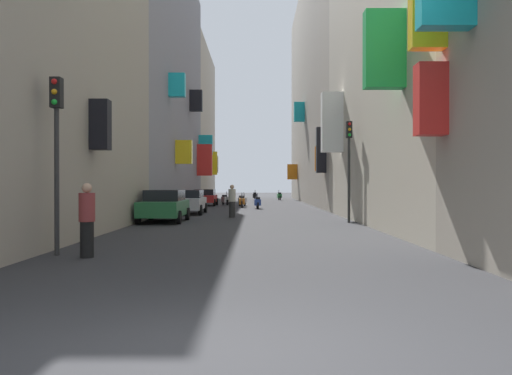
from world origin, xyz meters
The scene contains 19 objects.
ground_plane centered at (0.00, 30.00, 0.00)m, with size 140.00×140.00×0.00m, color #2D2D30.
building_left_mid_a centered at (-7.99, 31.55, 9.52)m, with size 7.36×23.34×19.05m.
building_left_mid_b centered at (-7.99, 51.60, 8.48)m, with size 7.32×16.79×16.98m.
building_right_mid_a centered at (7.99, 17.19, 9.83)m, with size 7.26×18.75×19.68m.
building_right_mid_b centered at (7.99, 28.98, 8.43)m, with size 6.64×4.84×16.88m.
building_right_mid_c centered at (8.00, 45.70, 11.00)m, with size 7.12×28.60×22.00m.
parked_car_green centered at (-3.93, 18.27, 0.78)m, with size 1.99×4.12×1.49m.
parked_car_silver centered at (-3.68, 24.58, 0.75)m, with size 1.96×4.23×1.42m.
parked_car_red centered at (-3.87, 36.10, 0.72)m, with size 1.96×3.96×1.35m.
scooter_blue centered at (0.47, 30.89, 0.46)m, with size 0.49×1.90×1.13m.
scooter_green centered at (2.98, 50.84, 0.46)m, with size 0.52×1.99×1.13m.
scooter_black centered at (0.23, 50.92, 0.46)m, with size 0.48×1.89×1.13m.
scooter_orange centered at (-0.71, 32.97, 0.46)m, with size 0.46×1.84×1.13m.
scooter_white centered at (-2.27, 37.42, 0.46)m, with size 0.79×1.90×1.13m.
scooter_silver centered at (-0.75, 35.31, 0.46)m, with size 0.70×1.92×1.13m.
pedestrian_crossing centered at (-0.91, 21.39, 0.87)m, with size 0.47×0.47×1.73m.
pedestrian_near_left centered at (-3.69, 6.88, 0.89)m, with size 0.47×0.47×1.78m.
traffic_light_near_corner centered at (4.61, 17.73, 3.13)m, with size 0.26×0.34×4.63m.
traffic_light_far_corner centered at (-4.57, 7.26, 2.98)m, with size 0.26×0.34×4.39m.
Camera 1 is at (0.36, -5.04, 1.75)m, focal length 35.02 mm.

